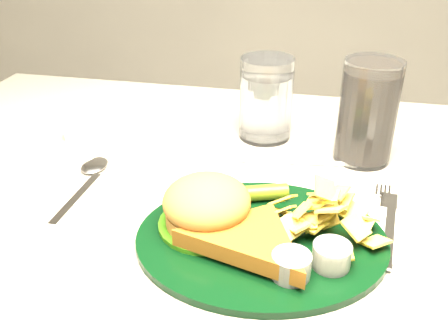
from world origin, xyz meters
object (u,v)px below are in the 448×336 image
Objects in this scene: water_glass at (266,99)px; fork_napkin at (388,232)px; dinner_plate at (262,219)px; cola_glass at (368,112)px.

fork_napkin is at bearing -53.11° from water_glass.
dinner_plate is 1.85× the size of fork_napkin.
dinner_plate is at bearing -116.60° from cola_glass.
water_glass is 0.85× the size of fork_napkin.
cola_glass is 0.98× the size of fork_napkin.
water_glass is at bearing 133.60° from fork_napkin.
water_glass is 0.87× the size of cola_glass.
water_glass reaches higher than fork_napkin.
dinner_plate is 0.27m from cola_glass.
fork_napkin is at bearing 7.10° from dinner_plate.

